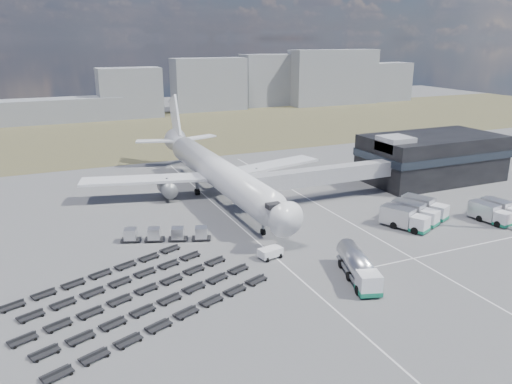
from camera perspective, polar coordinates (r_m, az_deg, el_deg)
name	(u,v)px	position (r m, az deg, el deg)	size (l,w,h in m)	color
ground	(289,256)	(73.24, 3.77, -7.32)	(420.00, 420.00, 0.00)	#565659
grass_strip	(139,132)	(174.43, -13.24, 6.68)	(420.00, 90.00, 0.01)	brown
lane_markings	(335,238)	(80.20, 9.00, -5.26)	(47.12, 110.00, 0.01)	silver
terminal	(431,157)	(117.22, 19.37, 3.83)	(30.40, 16.40, 11.00)	black
jet_bridge	(314,177)	(95.68, 6.64, 1.74)	(30.30, 3.80, 7.05)	#939399
airliner	(214,170)	(99.68, -4.79, 2.56)	(51.59, 64.53, 17.62)	white
skyline	(165,89)	(214.75, -10.32, 11.49)	(300.19, 26.41, 25.39)	gray
fuel_tanker	(358,267)	(67.04, 11.61, -8.37)	(6.00, 11.47, 3.60)	white
pushback_tug	(270,253)	(72.22, 1.64, -6.99)	(3.38, 1.90, 1.51)	white
catering_truck	(250,179)	(107.33, -0.64, 1.48)	(3.68, 6.04, 2.59)	white
service_trucks_near	(415,213)	(89.61, 17.69, -2.28)	(12.81, 11.53, 3.19)	white
service_trucks_far	(496,212)	(95.98, 25.74, -2.02)	(7.08, 8.07, 2.91)	white
uld_row	(166,234)	(79.15, -10.25, -4.74)	(13.65, 6.56, 1.92)	black
baggage_dollies	(135,295)	(63.85, -13.71, -11.35)	(32.96, 26.78, 0.68)	black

